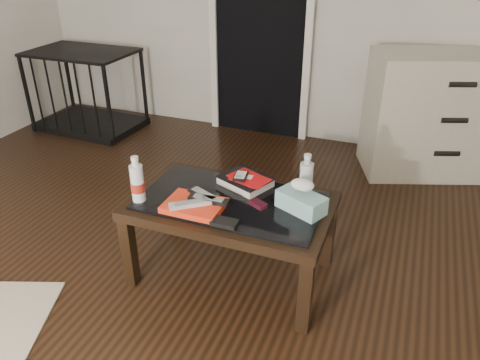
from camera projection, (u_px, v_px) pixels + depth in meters
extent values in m
plane|color=black|center=(168.00, 331.00, 2.18)|extent=(5.00, 5.00, 0.00)
cube|color=black|center=(261.00, 18.00, 3.86)|extent=(0.80, 0.05, 2.00)
cube|color=silver|center=(213.00, 16.00, 3.97)|extent=(0.06, 0.04, 2.04)
cube|color=silver|center=(310.00, 22.00, 3.70)|extent=(0.06, 0.04, 2.04)
cube|color=black|center=(129.00, 251.00, 2.38)|extent=(0.06, 0.06, 0.40)
cube|color=black|center=(305.00, 296.00, 2.09)|extent=(0.06, 0.06, 0.40)
cube|color=black|center=(177.00, 202.00, 2.81)|extent=(0.06, 0.06, 0.40)
cube|color=black|center=(329.00, 234.00, 2.52)|extent=(0.06, 0.06, 0.40)
cube|color=black|center=(231.00, 206.00, 2.35)|extent=(1.00, 0.60, 0.05)
cube|color=black|center=(231.00, 201.00, 2.33)|extent=(0.90, 0.50, 0.01)
cube|color=beige|center=(452.00, 115.00, 3.43)|extent=(1.30, 0.87, 0.90)
cylinder|color=black|center=(446.00, 153.00, 3.31)|extent=(0.18, 0.10, 0.04)
cylinder|color=black|center=(454.00, 120.00, 3.19)|extent=(0.18, 0.10, 0.04)
cylinder|color=black|center=(462.00, 84.00, 3.07)|extent=(0.18, 0.10, 0.04)
cube|color=black|center=(92.00, 124.00, 4.41)|extent=(0.93, 0.65, 0.06)
cube|color=black|center=(81.00, 52.00, 4.09)|extent=(0.93, 0.65, 0.02)
cube|color=black|center=(27.00, 95.00, 4.16)|extent=(0.03, 0.03, 0.70)
cube|color=black|center=(109.00, 106.00, 3.89)|extent=(0.03, 0.03, 0.70)
cube|color=black|center=(69.00, 78.00, 4.62)|extent=(0.03, 0.03, 0.70)
cube|color=black|center=(144.00, 87.00, 4.35)|extent=(0.03, 0.03, 0.70)
cube|color=red|center=(194.00, 205.00, 2.25)|extent=(0.28, 0.21, 0.03)
cube|color=#B8B7BC|center=(190.00, 203.00, 2.22)|extent=(0.19, 0.16, 0.02)
cube|color=black|center=(209.00, 199.00, 2.25)|extent=(0.20, 0.06, 0.02)
cube|color=black|center=(204.00, 195.00, 2.29)|extent=(0.20, 0.13, 0.02)
cube|color=black|center=(245.00, 181.00, 2.45)|extent=(0.31, 0.28, 0.05)
cube|color=red|center=(248.00, 177.00, 2.43)|extent=(0.23, 0.20, 0.01)
cube|color=black|center=(241.00, 176.00, 2.42)|extent=(0.08, 0.11, 0.02)
cube|color=black|center=(258.00, 204.00, 2.27)|extent=(0.10, 0.08, 0.02)
cube|color=black|center=(224.00, 223.00, 2.13)|extent=(0.12, 0.07, 0.02)
cylinder|color=white|center=(137.00, 179.00, 2.27)|extent=(0.07, 0.07, 0.24)
cylinder|color=silver|center=(306.00, 177.00, 2.29)|extent=(0.08, 0.08, 0.24)
cube|color=teal|center=(301.00, 202.00, 2.22)|extent=(0.26, 0.21, 0.09)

